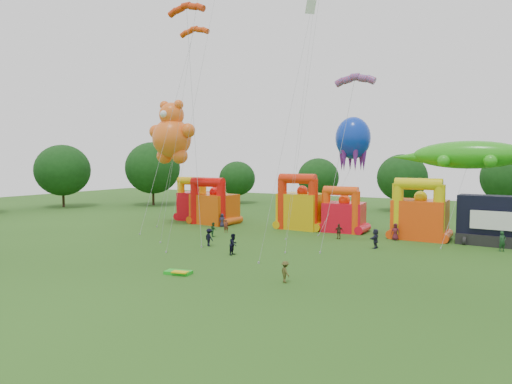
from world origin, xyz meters
The scene contains 24 objects.
ground centered at (0.00, 0.00, 0.00)m, with size 160.00×160.00×0.00m, color #234A15.
tree_ring centered at (-1.14, 0.59, 6.26)m, with size 119.77×121.83×12.07m.
bouncy_castle_0 centered at (-15.94, 28.27, 2.38)m, with size 5.69×4.97×6.25m.
bouncy_castle_1 centered at (-11.61, 26.18, 2.39)m, with size 6.13×5.24×6.32m.
bouncy_castle_2 centered at (0.69, 27.72, 2.63)m, with size 5.65×4.70×6.95m.
bouncy_castle_3 centered at (6.10, 27.91, 2.12)m, with size 4.91×4.06×5.54m.
bouncy_castle_4 centered at (14.95, 27.18, 2.54)m, with size 5.56×4.51×6.71m.
stage_trailer centered at (22.74, 27.00, 2.44)m, with size 8.08×3.60×5.08m.
teddy_bear_kite centered at (-15.16, 21.84, 11.16)m, with size 7.11×5.05×16.43m.
gecko_kite centered at (19.10, 27.54, 7.10)m, with size 14.64×9.09×10.82m.
octopus_kite centered at (5.41, 30.87, 8.09)m, with size 4.49×11.63×14.24m.
parafoil_kites centered at (-5.21, 15.67, 12.16)m, with size 27.26×13.19×26.62m.
diamond_kites centered at (1.05, 15.67, 15.68)m, with size 16.18×18.33×38.49m.
folded_kite_bundle centered at (1.75, 2.06, 0.14)m, with size 2.16×1.40×0.31m.
spectator_0 centered at (-8.92, 24.27, 0.85)m, with size 0.83×0.54×1.71m, color #2A2843.
spectator_1 centered at (-5.88, 20.51, 0.77)m, with size 0.56×0.37×1.54m, color #5F261B.
spectator_2 centered at (-5.58, 17.41, 0.81)m, with size 0.79×0.61×1.62m, color #1C4621.
spectator_3 centered at (-2.68, 12.42, 0.89)m, with size 1.16×0.66×1.79m, color black.
spectator_4 centered at (7.33, 22.71, 0.85)m, with size 0.99×0.41×1.69m, color #402B19.
spectator_5 centered at (12.15, 19.40, 0.96)m, with size 1.78×0.57×1.92m, color #25233B.
spectator_6 centered at (12.86, 25.00, 0.92)m, with size 0.90×0.58×1.83m, color #531723.
spectator_7 centered at (23.01, 23.71, 0.96)m, with size 0.70×0.46×1.92m, color #1A4322.
spectator_8 centered at (1.67, 10.05, 0.97)m, with size 0.95×0.74×1.95m, color black.
spectator_9 centered at (9.85, 3.80, 0.77)m, with size 1.00×0.57×1.54m, color #49441D.
Camera 1 is at (23.37, -24.74, 8.60)m, focal length 32.00 mm.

